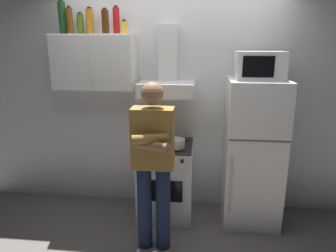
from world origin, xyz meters
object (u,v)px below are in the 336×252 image
object	(u,v)px
person_standing	(153,162)
bottle_wine_green	(62,18)
bottle_rum_dark	(105,22)
bottle_spice_jar	(124,27)
cooking_pot	(177,143)
bottle_olive_oil	(80,24)
microwave	(259,65)
bottle_beer_brown	(70,21)
upper_cabinet	(95,62)
range_hood	(167,77)
stove_oven	(166,180)
refrigerator	(253,153)
bottle_soda_red	(116,21)
bottle_liquor_amber	(90,21)

from	to	relation	value
person_standing	bottle_wine_green	size ratio (longest dim) A/B	4.68
bottle_rum_dark	bottle_spice_jar	size ratio (longest dim) A/B	1.83
cooking_pot	bottle_olive_oil	world-z (taller)	bottle_olive_oil
microwave	cooking_pot	world-z (taller)	microwave
microwave	bottle_beer_brown	world-z (taller)	bottle_beer_brown
upper_cabinet	bottle_olive_oil	xyz separation A→B (m)	(-0.15, 0.04, 0.41)
upper_cabinet	range_hood	xyz separation A→B (m)	(0.80, 0.00, -0.15)
microwave	bottle_spice_jar	xyz separation A→B (m)	(-1.40, 0.08, 0.37)
range_hood	person_standing	distance (m)	1.01
cooking_pot	stove_oven	bearing A→B (deg)	137.51
refrigerator	microwave	xyz separation A→B (m)	(-0.00, 0.02, 0.94)
bottle_soda_red	bottle_olive_oil	bearing A→B (deg)	-178.76
range_hood	bottle_rum_dark	world-z (taller)	bottle_rum_dark
bottle_soda_red	range_hood	bearing A→B (deg)	-4.41
bottle_soda_red	cooking_pot	bearing A→B (deg)	-22.95
person_standing	microwave	bearing A→B (deg)	32.00
microwave	bottle_olive_oil	size ratio (longest dim) A/B	2.14
bottle_soda_red	bottle_wine_green	bearing A→B (deg)	-174.98
refrigerator	stove_oven	bearing A→B (deg)	-179.96
bottle_spice_jar	microwave	bearing A→B (deg)	-3.24
bottle_wine_green	cooking_pot	bearing A→B (deg)	-10.70
refrigerator	bottle_soda_red	size ratio (longest dim) A/B	5.56
upper_cabinet	person_standing	bearing A→B (deg)	-44.26
bottle_rum_dark	bottle_liquor_amber	size ratio (longest dim) A/B	0.94
cooking_pot	bottle_beer_brown	bearing A→B (deg)	169.55
bottle_soda_red	bottle_beer_brown	bearing A→B (deg)	-171.53
range_hood	bottle_rum_dark	distance (m)	0.87
refrigerator	bottle_wine_green	distance (m)	2.52
bottle_wine_green	range_hood	bearing A→B (deg)	0.41
bottle_olive_oil	stove_oven	bearing A→B (deg)	-9.61
bottle_spice_jar	stove_oven	bearing A→B (deg)	-12.32
bottle_spice_jar	bottle_soda_red	distance (m)	0.14
stove_oven	cooking_pot	bearing A→B (deg)	-42.49
upper_cabinet	cooking_pot	size ratio (longest dim) A/B	3.25
range_hood	bottle_soda_red	world-z (taller)	bottle_soda_red
bottle_soda_red	bottle_olive_oil	xyz separation A→B (m)	(-0.40, -0.01, -0.03)
person_standing	bottle_liquor_amber	xyz separation A→B (m)	(-0.79, 0.76, 1.28)
bottle_liquor_amber	bottle_soda_red	world-z (taller)	bottle_soda_red
cooking_pot	bottle_beer_brown	xyz separation A→B (m)	(-1.17, 0.22, 1.26)
refrigerator	microwave	distance (m)	0.94
range_hood	bottle_spice_jar	xyz separation A→B (m)	(-0.45, -0.03, 0.52)
person_standing	bottle_rum_dark	world-z (taller)	bottle_rum_dark
person_standing	bottle_spice_jar	world-z (taller)	bottle_spice_jar
bottle_soda_red	bottle_olive_oil	distance (m)	0.40
bottle_liquor_amber	bottle_olive_oil	xyz separation A→B (m)	(-0.11, 0.00, -0.03)
bottle_wine_green	bottle_liquor_amber	bearing A→B (deg)	7.94
bottle_spice_jar	bottle_wine_green	distance (m)	0.69
stove_oven	bottle_spice_jar	distance (m)	1.74
upper_cabinet	microwave	distance (m)	1.75
stove_oven	bottle_wine_green	distance (m)	2.12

